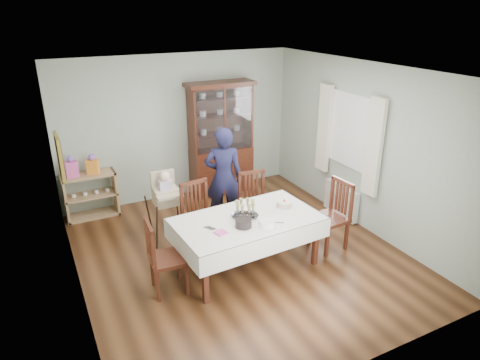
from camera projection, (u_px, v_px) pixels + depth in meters
floor at (239, 253)px, 6.46m from camera, size 5.00×5.00×0.00m
room_shell at (223, 136)px, 6.26m from camera, size 5.00×5.00×5.00m
dining_table at (247, 242)px, 6.02m from camera, size 2.06×1.26×0.76m
china_cabinet at (221, 137)px, 8.22m from camera, size 1.30×0.48×2.18m
sideboard at (91, 195)px, 7.46m from camera, size 0.90×0.38×0.80m
picture_frame at (59, 156)px, 5.57m from camera, size 0.04×0.48×0.58m
window at (351, 131)px, 7.05m from camera, size 0.04×1.02×1.22m
curtain_left at (374, 148)px, 6.55m from camera, size 0.07×0.30×1.55m
curtain_right at (324, 128)px, 7.58m from camera, size 0.07×0.30×1.55m
radiator at (341, 200)px, 7.50m from camera, size 0.10×0.80×0.55m
chair_far_left at (201, 231)px, 6.46m from camera, size 0.53×0.53×1.06m
chair_far_right at (255, 217)px, 6.91m from camera, size 0.53×0.53×1.03m
chair_end_left at (167, 270)px, 5.53m from camera, size 0.49×0.49×1.02m
chair_end_right at (329, 228)px, 6.53m from camera, size 0.51×0.51×1.07m
woman at (224, 177)px, 7.02m from camera, size 0.74×0.63×1.71m
high_chair at (167, 212)px, 6.76m from camera, size 0.52×0.52×1.13m
champagne_tray at (245, 212)px, 5.89m from camera, size 0.39×0.39×0.23m
birthday_cake at (284, 204)px, 6.18m from camera, size 0.26×0.26×0.18m
plate_stack_dark at (243, 223)px, 5.64m from camera, size 0.26×0.26×0.11m
plate_stack_white at (267, 223)px, 5.65m from camera, size 0.27×0.27×0.09m
napkin_stack at (221, 233)px, 5.49m from camera, size 0.17×0.17×0.02m
cutlery at (208, 229)px, 5.60m from camera, size 0.16×0.18×0.01m
cake_knife at (275, 222)px, 5.76m from camera, size 0.22×0.15×0.01m
gift_bag_pink at (72, 168)px, 7.13m from camera, size 0.20×0.13×0.37m
gift_bag_orange at (93, 165)px, 7.27m from camera, size 0.23×0.19×0.35m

